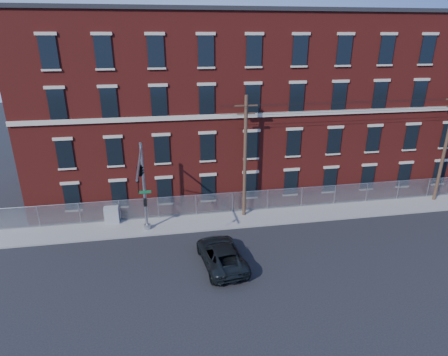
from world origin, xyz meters
TOP-DOWN VIEW (x-y plane):
  - ground at (0.00, 0.00)m, footprint 140.00×140.00m
  - sidewalk at (12.00, 5.00)m, footprint 65.00×3.00m
  - mill_building at (12.00, 13.93)m, footprint 55.30×14.32m
  - chain_link_fence at (12.00, 6.30)m, footprint 59.06×0.06m
  - traffic_signal_mast at (-6.00, 2.18)m, footprint 0.90×6.75m
  - utility_pole_near at (2.00, 5.60)m, footprint 1.80×0.28m
  - utility_pole_mid at (20.00, 5.60)m, footprint 1.80×0.28m
  - pickup_truck at (-1.06, -1.05)m, footprint 3.13×5.69m
  - utility_cabinet at (-8.80, 6.00)m, footprint 1.14×0.58m

SIDE VIEW (x-z plane):
  - ground at x=0.00m, z-range 0.00..0.00m
  - sidewalk at x=12.00m, z-range 0.00..0.12m
  - pickup_truck at x=-1.06m, z-range 0.00..1.51m
  - utility_cabinet at x=-8.80m, z-range 0.12..1.53m
  - chain_link_fence at x=12.00m, z-range 0.13..1.98m
  - utility_pole_near at x=2.00m, z-range 0.34..10.34m
  - utility_pole_mid at x=20.00m, z-range 0.34..10.34m
  - traffic_signal_mast at x=-6.00m, z-range 1.89..8.89m
  - mill_building at x=12.00m, z-range 0.00..16.30m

